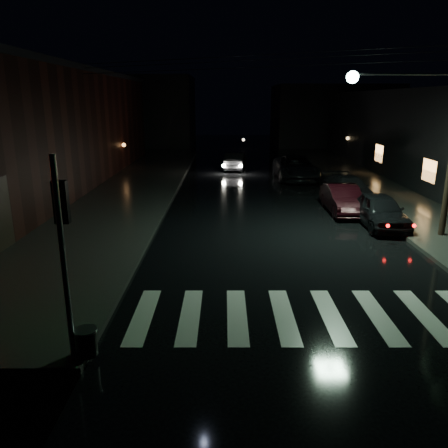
{
  "coord_description": "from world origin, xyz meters",
  "views": [
    {
      "loc": [
        0.88,
        -9.57,
        5.31
      ],
      "look_at": [
        0.86,
        3.44,
        1.6
      ],
      "focal_mm": 35.0,
      "sensor_mm": 36.0,
      "label": 1
    }
  ],
  "objects_px": {
    "parked_car_d": "(296,168)",
    "oncoming_car": "(235,161)",
    "parked_car_c": "(348,189)",
    "parked_car_b": "(343,199)",
    "parked_car_a": "(380,211)"
  },
  "relations": [
    {
      "from": "parked_car_d",
      "to": "oncoming_car",
      "type": "height_order",
      "value": "parked_car_d"
    },
    {
      "from": "parked_car_c",
      "to": "oncoming_car",
      "type": "distance_m",
      "value": 12.51
    },
    {
      "from": "parked_car_b",
      "to": "oncoming_car",
      "type": "height_order",
      "value": "oncoming_car"
    },
    {
      "from": "parked_car_a",
      "to": "oncoming_car",
      "type": "xyz_separation_m",
      "value": [
        -5.86,
        16.03,
        -0.03
      ]
    },
    {
      "from": "parked_car_a",
      "to": "oncoming_car",
      "type": "height_order",
      "value": "parked_car_a"
    },
    {
      "from": "parked_car_a",
      "to": "parked_car_c",
      "type": "relative_size",
      "value": 0.9
    },
    {
      "from": "parked_car_a",
      "to": "parked_car_c",
      "type": "distance_m",
      "value": 4.98
    },
    {
      "from": "parked_car_b",
      "to": "parked_car_c",
      "type": "relative_size",
      "value": 0.89
    },
    {
      "from": "parked_car_c",
      "to": "oncoming_car",
      "type": "xyz_separation_m",
      "value": [
        -5.86,
        11.05,
        0.01
      ]
    },
    {
      "from": "parked_car_a",
      "to": "parked_car_d",
      "type": "xyz_separation_m",
      "value": [
        -1.8,
        11.68,
        0.1
      ]
    },
    {
      "from": "parked_car_d",
      "to": "oncoming_car",
      "type": "distance_m",
      "value": 5.95
    },
    {
      "from": "oncoming_car",
      "to": "parked_car_a",
      "type": "bearing_deg",
      "value": 117.21
    },
    {
      "from": "parked_car_b",
      "to": "parked_car_c",
      "type": "bearing_deg",
      "value": 69.75
    },
    {
      "from": "parked_car_a",
      "to": "parked_car_b",
      "type": "relative_size",
      "value": 1.01
    },
    {
      "from": "parked_car_c",
      "to": "parked_car_d",
      "type": "xyz_separation_m",
      "value": [
        -1.8,
        6.7,
        0.14
      ]
    }
  ]
}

